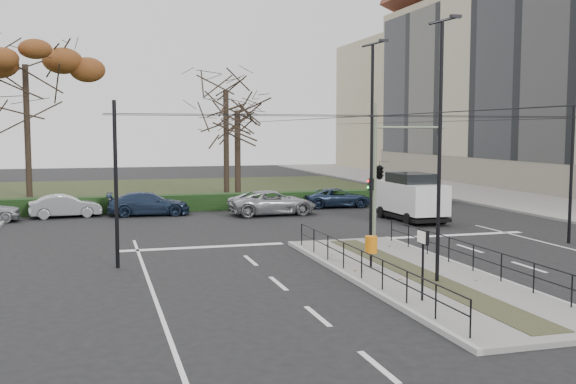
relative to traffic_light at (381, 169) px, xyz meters
name	(u,v)px	position (x,y,z in m)	size (l,w,h in m)	color
ground	(386,264)	(-1.64, -4.23, -3.25)	(140.00, 140.00, 0.00)	black
median_island	(417,276)	(-1.64, -6.73, -3.18)	(4.40, 15.00, 0.14)	slate
sidewalk_east	(484,195)	(16.36, 17.77, -3.18)	(8.00, 90.00, 0.14)	slate
park	(151,191)	(-7.64, 27.77, -3.20)	(38.00, 26.00, 0.10)	#252E17
hedge	(169,203)	(-7.64, 14.37, -2.75)	(38.00, 1.00, 1.00)	black
median_railing	(419,250)	(-1.64, -6.83, -2.27)	(4.14, 13.24, 0.92)	black
catenary	(370,169)	(-1.64, -2.61, 0.18)	(20.00, 34.00, 6.00)	black
traffic_light	(381,169)	(0.00, 0.00, 0.00)	(3.63, 2.05, 5.34)	#68755A
litter_bin	(371,245)	(-2.72, -5.31, -2.31)	(0.43, 0.43, 1.11)	black
info_panel	(423,245)	(-3.14, -9.99, -1.52)	(0.11, 0.53, 2.02)	black
streetlamp_median_near	(440,148)	(-1.55, -7.95, 1.14)	(0.70, 0.14, 8.35)	black
streetlamp_median_far	(372,144)	(-1.43, -2.29, 1.14)	(0.70, 0.14, 8.34)	black
parked_car_second	(65,206)	(-13.62, 13.10, -2.60)	(1.37, 3.93, 1.30)	#989A9F
parked_car_third	(149,204)	(-8.99, 12.76, -2.56)	(1.92, 4.72, 1.37)	#1C2A43
parked_car_fourth	(273,203)	(-1.99, 10.99, -2.53)	(2.37, 5.14, 1.43)	#989A9F
white_van	(411,196)	(4.61, 6.34, -1.89)	(2.35, 5.04, 2.61)	silver
rust_tree	(25,65)	(-16.58, 25.34, 6.39)	(9.99, 9.99, 12.56)	black
bare_tree_center	(226,98)	(-2.06, 24.95, 4.21)	(5.86, 5.86, 10.55)	black
bare_tree_near	(237,117)	(-2.12, 20.30, 2.63)	(5.58, 5.58, 8.29)	black
parked_car_fifth	(338,198)	(3.06, 13.67, -2.64)	(2.01, 4.36, 1.21)	#1C2A43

